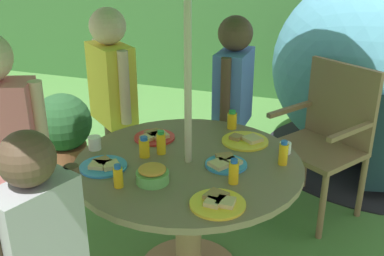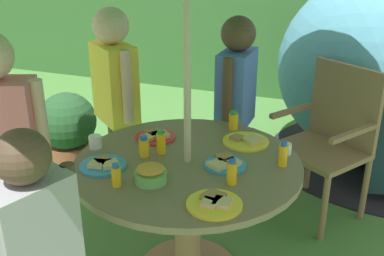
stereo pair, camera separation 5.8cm
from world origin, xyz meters
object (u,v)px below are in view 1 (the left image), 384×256
Objects in this scene: juice_bottle_far_left at (161,143)px; cup_far at (95,143)px; child_in_grey_shirt at (39,238)px; plate_back_edge at (245,140)px; potted_plant at (63,129)px; plate_near_right at (218,202)px; juice_bottle_spot_a at (234,172)px; snack_bowl at (152,174)px; child_in_yellow_shirt at (112,84)px; plate_far_right at (226,163)px; child_in_blue_shirt at (233,88)px; wooden_chair at (327,132)px; juice_bottle_near_left at (232,120)px; cup_near at (285,148)px; garden_table at (188,192)px; juice_bottle_mid_right at (144,148)px; plate_center_back at (155,136)px; juice_bottle_front_edge at (283,153)px; plate_mid_left at (104,166)px; juice_bottle_center_front at (118,177)px; child_in_pink_shirt at (0,134)px.

cup_far is at bearing -169.67° from juice_bottle_far_left.
child_in_grey_shirt reaches higher than plate_back_edge.
potted_plant is 2.61× the size of plate_near_right.
plate_back_edge is at bearing 95.77° from juice_bottle_spot_a.
child_in_grey_shirt reaches higher than potted_plant.
snack_bowl is (0.20, 0.58, -0.00)m from child_in_grey_shirt.
child_in_yellow_shirt is 6.49× the size of plate_far_right.
child_in_yellow_shirt reaches higher than plate_far_right.
child_in_blue_shirt is 10.06× the size of juice_bottle_far_left.
wooden_chair reaches higher than juice_bottle_near_left.
cup_near is (0.54, 0.51, -0.01)m from snack_bowl.
juice_bottle_spot_a reaches higher than snack_bowl.
garden_table is 4.81× the size of plate_near_right.
plate_near_right is 1.86× the size of juice_bottle_far_left.
child_in_blue_shirt is at bearing 103.20° from juice_bottle_near_left.
juice_bottle_mid_right reaches higher than snack_bowl.
child_in_grey_shirt is 4.83× the size of plate_near_right.
juice_bottle_spot_a is at bearing -31.88° from potted_plant.
child_in_blue_shirt is 5.07× the size of plate_back_edge.
plate_center_back reaches higher than potted_plant.
cup_far is (-0.75, -0.35, 0.03)m from plate_back_edge.
wooden_chair is 7.77× the size of juice_bottle_far_left.
child_in_blue_shirt reaches higher than juice_bottle_mid_right.
juice_bottle_far_left is (-0.80, -0.91, 0.20)m from wooden_chair.
plate_center_back is at bearing -166.61° from plate_back_edge.
garden_table is at bearing -165.04° from juice_bottle_front_edge.
garden_table is 0.46m from plate_mid_left.
snack_bowl is 2.52× the size of cup_near.
juice_bottle_center_front is at bearing -46.78° from potted_plant.
child_in_grey_shirt is at bearing -106.38° from juice_bottle_near_left.
juice_bottle_front_edge is at bearing 7.62° from juice_bottle_far_left.
plate_near_right is (1.11, -0.01, -0.16)m from child_in_pink_shirt.
juice_bottle_far_left reaches higher than plate_mid_left.
juice_bottle_mid_right is at bearing -79.85° from plate_center_back.
juice_bottle_spot_a reaches higher than plate_back_edge.
juice_bottle_far_left reaches higher than plate_near_right.
snack_bowl reaches higher than plate_center_back.
snack_bowl is 1.25× the size of juice_bottle_spot_a.
juice_bottle_spot_a is 2.03× the size of cup_near.
juice_bottle_spot_a is at bearing -84.23° from plate_back_edge.
plate_center_back is (1.09, -0.67, 0.37)m from potted_plant.
plate_far_right is 0.71m from cup_far.
juice_bottle_mid_right is (1.13, -0.90, 0.41)m from potted_plant.
child_in_pink_shirt reaches higher than plate_mid_left.
child_in_yellow_shirt is 0.78m from juice_bottle_far_left.
child_in_grey_shirt reaches higher than juice_bottle_mid_right.
juice_bottle_far_left reaches higher than cup_far.
plate_mid_left is at bearing -97.35° from wooden_chair.
garden_table is 0.47m from plate_near_right.
wooden_chair reaches higher than plate_mid_left.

